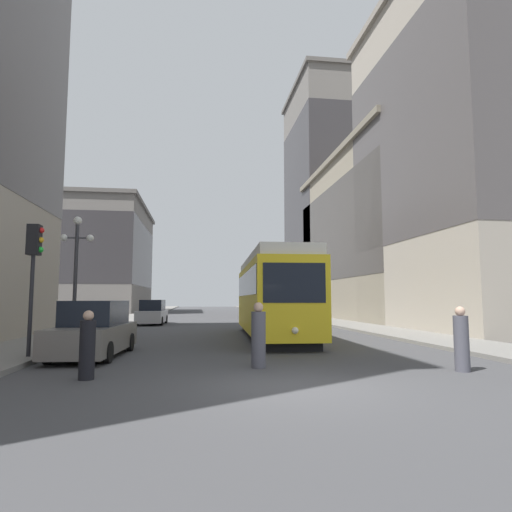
# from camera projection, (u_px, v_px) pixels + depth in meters

# --- Properties ---
(ground_plane) EXTENTS (200.00, 200.00, 0.00)m
(ground_plane) POSITION_uv_depth(u_px,v_px,m) (299.00, 388.00, 9.20)
(ground_plane) COLOR #424244
(sidewalk_left) EXTENTS (3.19, 120.00, 0.15)m
(sidewalk_left) POSITION_uv_depth(u_px,v_px,m) (140.00, 316.00, 47.55)
(sidewalk_left) COLOR gray
(sidewalk_left) RESTS_ON ground
(sidewalk_right) EXTENTS (3.19, 120.00, 0.15)m
(sidewalk_right) POSITION_uv_depth(u_px,v_px,m) (291.00, 315.00, 49.77)
(sidewalk_right) COLOR gray
(sidewalk_right) RESTS_ON ground
(streetcar) EXTENTS (3.12, 12.41, 3.89)m
(streetcar) POSITION_uv_depth(u_px,v_px,m) (272.00, 294.00, 21.06)
(streetcar) COLOR black
(streetcar) RESTS_ON ground
(transit_bus) EXTENTS (2.77, 11.40, 3.45)m
(transit_bus) POSITION_uv_depth(u_px,v_px,m) (280.00, 298.00, 35.83)
(transit_bus) COLOR black
(transit_bus) RESTS_ON ground
(parked_car_left_near) EXTENTS (2.02, 5.02, 1.82)m
(parked_car_left_near) POSITION_uv_depth(u_px,v_px,m) (152.00, 313.00, 32.32)
(parked_car_left_near) COLOR black
(parked_car_left_near) RESTS_ON ground
(parked_car_left_mid) EXTENTS (2.10, 4.98, 1.82)m
(parked_car_left_mid) POSITION_uv_depth(u_px,v_px,m) (95.00, 330.00, 14.24)
(parked_car_left_mid) COLOR black
(parked_car_left_mid) RESTS_ON ground
(pedestrian_crossing_near) EXTENTS (0.40, 0.40, 1.79)m
(pedestrian_crossing_near) POSITION_uv_depth(u_px,v_px,m) (258.00, 337.00, 11.94)
(pedestrian_crossing_near) COLOR #4C4C56
(pedestrian_crossing_near) RESTS_ON ground
(pedestrian_crossing_far) EXTENTS (0.36, 0.36, 1.61)m
(pedestrian_crossing_far) POSITION_uv_depth(u_px,v_px,m) (87.00, 347.00, 10.17)
(pedestrian_crossing_far) COLOR black
(pedestrian_crossing_far) RESTS_ON ground
(pedestrian_on_sidewalk) EXTENTS (0.38, 0.38, 1.68)m
(pedestrian_on_sidewalk) POSITION_uv_depth(u_px,v_px,m) (461.00, 341.00, 11.30)
(pedestrian_on_sidewalk) COLOR #4C4C56
(pedestrian_on_sidewalk) RESTS_ON ground
(traffic_light_near_left) EXTENTS (0.47, 0.36, 4.03)m
(traffic_light_near_left) POSITION_uv_depth(u_px,v_px,m) (34.00, 254.00, 13.37)
(traffic_light_near_left) COLOR #232328
(traffic_light_near_left) RESTS_ON sidewalk_left
(lamp_post_left_near) EXTENTS (1.41, 0.36, 5.32)m
(lamp_post_left_near) POSITION_uv_depth(u_px,v_px,m) (76.00, 258.00, 18.76)
(lamp_post_left_near) COLOR #333338
(lamp_post_left_near) RESTS_ON sidewalk_left
(building_left_midblock) EXTENTS (15.67, 22.61, 15.19)m
(building_left_midblock) POSITION_uv_depth(u_px,v_px,m) (90.00, 258.00, 61.83)
(building_left_midblock) COLOR slate
(building_left_midblock) RESTS_ON ground
(building_right_corner) EXTENTS (15.84, 15.55, 21.98)m
(building_right_corner) POSITION_uv_depth(u_px,v_px,m) (508.00, 153.00, 28.01)
(building_right_corner) COLOR #A89E8E
(building_right_corner) RESTS_ON ground
(building_right_midblock) EXTENTS (13.19, 22.46, 15.05)m
(building_right_midblock) POSITION_uv_depth(u_px,v_px,m) (397.00, 237.00, 40.63)
(building_right_midblock) COLOR gray
(building_right_midblock) RESTS_ON ground
(building_right_far) EXTENTS (11.68, 14.91, 29.53)m
(building_right_far) POSITION_uv_depth(u_px,v_px,m) (337.00, 196.00, 56.00)
(building_right_far) COLOR slate
(building_right_far) RESTS_ON ground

